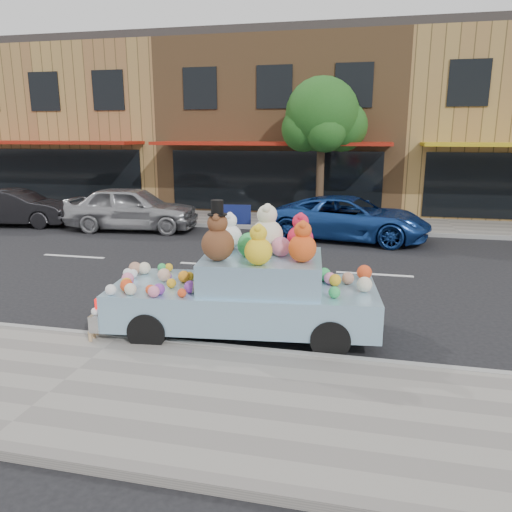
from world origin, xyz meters
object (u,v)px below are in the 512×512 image
(street_tree, at_px, (323,121))
(car_silver, at_px, (132,208))
(car_blue, at_px, (350,218))
(car_dark, at_px, (16,208))
(art_car, at_px, (246,289))

(street_tree, relative_size, car_silver, 1.16)
(car_blue, bearing_deg, street_tree, 34.14)
(car_silver, distance_m, car_dark, 4.50)
(street_tree, height_order, art_car, street_tree)
(street_tree, distance_m, car_dark, 11.45)
(car_blue, bearing_deg, car_silver, 99.72)
(car_silver, height_order, car_blue, car_silver)
(street_tree, height_order, car_blue, street_tree)
(car_blue, distance_m, car_dark, 11.89)
(car_silver, relative_size, car_blue, 0.92)
(car_dark, bearing_deg, art_car, -135.89)
(car_silver, bearing_deg, street_tree, -72.93)
(car_blue, distance_m, art_car, 8.27)
(car_silver, height_order, art_car, art_car)
(car_blue, bearing_deg, car_dark, 100.19)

